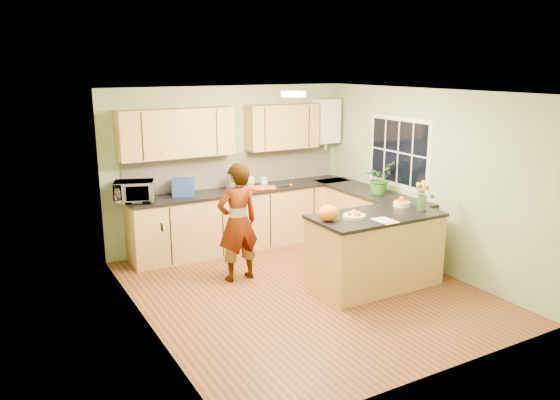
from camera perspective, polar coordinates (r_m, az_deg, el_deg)
floor at (r=7.09m, az=2.55°, el=-9.40°), size 4.50×4.50×0.00m
ceiling at (r=6.52m, az=2.79°, el=11.23°), size 4.00×4.50×0.02m
wall_back at (r=8.64m, az=-5.27°, el=3.50°), size 4.00×0.02×2.50m
wall_front at (r=5.00m, az=16.48°, el=-4.77°), size 4.00×0.02×2.50m
wall_left at (r=5.91m, az=-14.02°, el=-1.75°), size 0.02×4.50×2.50m
wall_right at (r=7.91m, az=15.06°, el=2.11°), size 0.02×4.50×2.50m
back_counter at (r=8.59m, az=-3.72°, el=-1.87°), size 3.64×0.62×0.94m
right_counter at (r=8.52m, az=9.30°, el=-2.17°), size 0.62×2.24×0.94m
splashback at (r=8.68m, az=-4.62°, el=3.22°), size 3.60×0.02×0.52m
upper_cabinets at (r=8.33m, az=-5.99°, el=7.26°), size 3.20×0.34×0.70m
boiler at (r=9.23m, az=4.82°, el=8.23°), size 0.40×0.30×0.86m
window_right at (r=8.29m, az=12.27°, el=4.90°), size 0.01×1.30×1.05m
light_switch at (r=5.35m, az=-12.16°, el=-2.74°), size 0.02×0.09×0.09m
ceiling_lamp at (r=6.77m, az=1.42°, el=11.01°), size 0.30×0.30×0.07m
peninsula_island at (r=7.17m, az=9.87°, el=-5.18°), size 1.68×0.86×0.96m
fruit_dish at (r=6.81m, az=7.76°, el=-1.55°), size 0.27×0.27×0.10m
orange_bowl at (r=7.47m, az=12.60°, el=-0.24°), size 0.22×0.22×0.13m
flower_vase at (r=7.22m, az=14.74°, el=1.21°), size 0.25×0.25×0.46m
orange_bag at (r=6.63m, az=5.10°, el=-1.36°), size 0.30×0.26×0.20m
papers at (r=6.74m, az=10.99°, el=-2.12°), size 0.21×0.28×0.01m
violinist at (r=7.19m, az=-4.44°, el=-2.34°), size 0.60×0.41×1.59m
violin at (r=6.96m, az=-2.25°, el=1.21°), size 0.60×0.52×0.15m
microwave at (r=7.88m, az=-15.00°, el=0.86°), size 0.62×0.51×0.30m
blue_box at (r=8.11m, az=-10.05°, el=1.35°), size 0.39×0.34×0.26m
kettle at (r=8.39m, az=-5.04°, el=1.96°), size 0.17×0.17×0.33m
jar_cream at (r=8.55m, az=-3.10°, el=1.89°), size 0.14×0.14×0.17m
jar_white at (r=8.55m, az=-1.67°, el=1.87°), size 0.13×0.13×0.16m
potted_plant at (r=8.21m, az=10.30°, el=2.28°), size 0.55×0.52×0.48m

